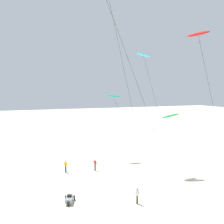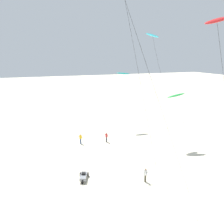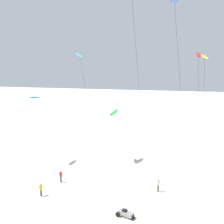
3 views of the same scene
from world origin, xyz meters
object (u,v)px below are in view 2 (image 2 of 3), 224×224
Objects in this scene: kite_red at (217,23)px; kite_green at (176,96)px; kite_flyer_nearest at (81,139)px; beach_buggy at (83,176)px; kite_teal at (123,74)px; kite_cyan at (153,37)px; kite_flyer_furthest at (145,175)px; kite_flyer_middle at (106,137)px.

kite_red is 2.02× the size of kite_green.
beach_buggy is (10.85, -2.14, -0.46)m from kite_flyer_nearest.
kite_red is 15.71m from kite_green.
kite_teal is 22.85m from beach_buggy.
kite_cyan is 21.90m from kite_flyer_furthest.
kite_green is at bearing 156.47° from kite_red.
kite_flyer_middle is (-5.26, -9.37, -7.27)m from kite_green.
kite_flyer_furthest is (7.79, -9.21, -7.27)m from kite_green.
kite_red reaches higher than kite_flyer_nearest.
kite_flyer_middle is at bearing -41.37° from kite_teal.
kite_cyan is 10.54× the size of kite_flyer_furthest.
kite_cyan is at bearing 124.77° from beach_buggy.
kite_flyer_nearest is 4.27m from kite_flyer_middle.
kite_cyan is at bearing 88.36° from kite_flyer_middle.
kite_cyan is at bearing 167.70° from kite_red.
kite_flyer_middle is 1.00× the size of kite_flyer_furthest.
kite_teal is at bearing 164.22° from kite_flyer_furthest.
kite_flyer_nearest is 0.79× the size of beach_buggy.
kite_flyer_nearest and kite_flyer_furthest have the same top height.
kite_red is 25.47m from kite_flyer_nearest.
kite_red is at bearing -12.30° from kite_cyan.
kite_flyer_nearest is 1.00× the size of kite_flyer_middle.
kite_flyer_furthest reaches higher than beach_buggy.
kite_cyan is at bearing -163.24° from kite_green.
kite_teal reaches higher than kite_flyer_furthest.
kite_flyer_nearest is (-18.04, -8.34, -15.92)m from kite_red.
kite_green is (5.04, 1.52, -8.73)m from kite_cyan.
kite_green is 16.54m from kite_flyer_nearest.
kite_green is 4.09× the size of beach_buggy.
kite_cyan is 23.87m from beach_buggy.
kite_cyan reaches higher than kite_flyer_furthest.
kite_cyan reaches higher than kite_green.
beach_buggy is (16.53, -12.02, -10.22)m from kite_teal.
kite_red is 16.95m from kite_flyer_furthest.
kite_teal is 12.99m from kite_flyer_middle.
kite_cyan is at bearing 18.12° from kite_teal.
kite_red reaches higher than beach_buggy.
kite_flyer_middle is (-0.22, -7.86, -16.00)m from kite_cyan.
kite_flyer_furthest is at bearing -136.79° from kite_red.
beach_buggy is (10.08, -6.34, -0.46)m from kite_flyer_middle.
kite_cyan is 10.19m from kite_green.
kite_red is at bearing 13.47° from kite_flyer_middle.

